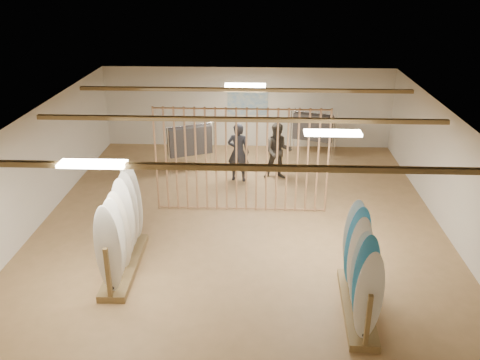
{
  "coord_description": "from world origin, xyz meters",
  "views": [
    {
      "loc": [
        0.5,
        -11.29,
        6.01
      ],
      "look_at": [
        0.0,
        0.0,
        1.2
      ],
      "focal_mm": 38.0,
      "sensor_mm": 36.0,
      "label": 1
    }
  ],
  "objects_px": {
    "rack_right": "(359,281)",
    "clothing_rack_b": "(313,127)",
    "shopper_a": "(238,148)",
    "rack_left": "(122,240)",
    "shopper_b": "(278,148)",
    "clothing_rack_a": "(190,140)"
  },
  "relations": [
    {
      "from": "shopper_a",
      "to": "shopper_b",
      "type": "bearing_deg",
      "value": -160.57
    },
    {
      "from": "rack_right",
      "to": "shopper_a",
      "type": "xyz_separation_m",
      "value": [
        -2.53,
        6.17,
        0.36
      ]
    },
    {
      "from": "rack_right",
      "to": "shopper_b",
      "type": "height_order",
      "value": "shopper_b"
    },
    {
      "from": "rack_left",
      "to": "clothing_rack_a",
      "type": "height_order",
      "value": "rack_left"
    },
    {
      "from": "clothing_rack_a",
      "to": "shopper_a",
      "type": "relative_size",
      "value": 0.77
    },
    {
      "from": "rack_left",
      "to": "clothing_rack_a",
      "type": "xyz_separation_m",
      "value": [
        0.67,
        5.62,
        0.33
      ]
    },
    {
      "from": "rack_left",
      "to": "clothing_rack_a",
      "type": "relative_size",
      "value": 1.6
    },
    {
      "from": "clothing_rack_a",
      "to": "shopper_b",
      "type": "distance_m",
      "value": 2.76
    },
    {
      "from": "rack_left",
      "to": "clothing_rack_b",
      "type": "height_order",
      "value": "rack_left"
    },
    {
      "from": "shopper_a",
      "to": "shopper_b",
      "type": "distance_m",
      "value": 1.2
    },
    {
      "from": "rack_left",
      "to": "shopper_a",
      "type": "relative_size",
      "value": 1.23
    },
    {
      "from": "rack_right",
      "to": "clothing_rack_b",
      "type": "distance_m",
      "value": 8.45
    },
    {
      "from": "rack_left",
      "to": "shopper_b",
      "type": "distance_m",
      "value": 6.17
    },
    {
      "from": "shopper_b",
      "to": "rack_right",
      "type": "bearing_deg",
      "value": -79.32
    },
    {
      "from": "rack_right",
      "to": "clothing_rack_a",
      "type": "bearing_deg",
      "value": 123.28
    },
    {
      "from": "rack_left",
      "to": "clothing_rack_b",
      "type": "distance_m",
      "value": 8.57
    },
    {
      "from": "rack_left",
      "to": "clothing_rack_a",
      "type": "bearing_deg",
      "value": 81.72
    },
    {
      "from": "rack_right",
      "to": "clothing_rack_b",
      "type": "xyz_separation_m",
      "value": [
        -0.12,
        8.44,
        0.35
      ]
    },
    {
      "from": "rack_left",
      "to": "rack_right",
      "type": "distance_m",
      "value": 4.88
    },
    {
      "from": "rack_right",
      "to": "shopper_b",
      "type": "relative_size",
      "value": 1.21
    },
    {
      "from": "rack_left",
      "to": "clothing_rack_b",
      "type": "relative_size",
      "value": 1.62
    },
    {
      "from": "clothing_rack_a",
      "to": "clothing_rack_b",
      "type": "height_order",
      "value": "clothing_rack_a"
    }
  ]
}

